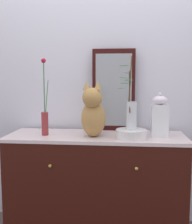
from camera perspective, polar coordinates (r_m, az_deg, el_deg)
The scene contains 8 objects.
wall_back at distance 2.40m, azimuth 0.74°, elevation 8.13°, with size 4.40×0.08×2.60m, color silver.
sideboard at distance 2.25m, azimuth -0.00°, elevation -15.05°, with size 1.38×0.49×0.82m.
mirror_leaning at distance 2.29m, azimuth 3.70°, elevation 4.59°, with size 0.36×0.03×0.68m.
cat_sitting at distance 2.04m, azimuth -0.60°, elevation -0.30°, with size 0.19×0.45×0.42m.
vase_slim_green at distance 2.13m, azimuth -10.66°, elevation -1.01°, with size 0.06×0.05×0.59m.
bowl_porcelain at distance 2.01m, azimuth 7.36°, elevation -4.59°, with size 0.22×0.22×0.07m, color white.
vase_glass_clear at distance 1.99m, azimuth 7.31°, elevation 0.04°, with size 0.15×0.10×0.53m.
jar_lidded_porcelain at distance 2.11m, azimuth 13.15°, elevation -0.98°, with size 0.12×0.12×0.33m.
Camera 1 is at (0.21, -2.07, 1.25)m, focal length 43.72 mm.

